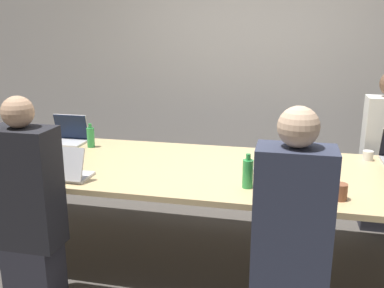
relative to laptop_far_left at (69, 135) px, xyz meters
The scene contains 15 objects.
ground_plane 1.80m from the laptop_far_left, 15.91° to the right, with size 24.00×24.00×0.00m, color #4C4742.
curtain_wall 2.20m from the laptop_far_left, 43.63° to the left, with size 12.00×0.06×2.80m.
conference_table 1.60m from the laptop_far_left, 15.91° to the right, with size 4.65×1.27×0.76m.
laptop_far_left is the anchor object (origin of this frame).
bottle_far_left 0.28m from the laptop_far_left, 20.89° to the right, with size 0.07×0.07×0.21m.
laptop_near_midright 2.20m from the laptop_far_left, 24.22° to the right, with size 0.34×0.26×0.26m.
person_near_midright 2.43m from the laptop_far_left, 34.24° to the right, with size 0.40×0.24×1.42m.
cup_near_midright 2.44m from the laptop_far_left, 20.81° to the right, with size 0.09×0.09×0.10m.
bottle_near_midright 1.89m from the laptop_far_left, 24.73° to the right, with size 0.07×0.07×0.23m.
laptop_near_left 1.02m from the laptop_far_left, 63.94° to the right, with size 0.35×0.24×0.24m.
person_near_left 1.36m from the laptop_far_left, 72.53° to the right, with size 0.40×0.24×1.40m.
cup_near_left 0.87m from the laptop_far_left, 77.30° to the right, with size 0.09×0.09×0.09m.
cup_far_right 2.59m from the laptop_far_left, ahead, with size 0.08×0.08×0.08m.
stapler 2.16m from the laptop_far_left, 12.94° to the right, with size 0.10×0.15×0.05m.
notebook 1.86m from the laptop_far_left, 12.09° to the right, with size 0.21×0.19×0.02m.
Camera 1 is at (0.41, -3.02, 1.78)m, focal length 40.00 mm.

